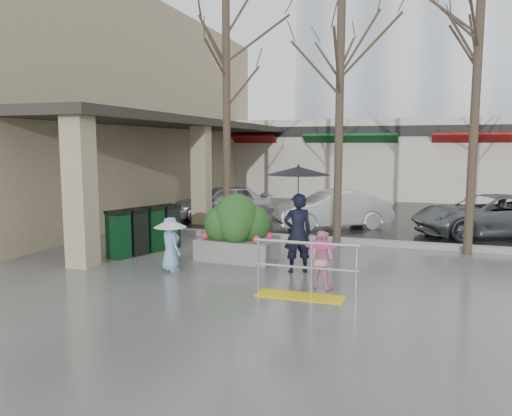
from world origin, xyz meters
The scene contains 21 objects.
ground centered at (0.00, 0.00, 0.00)m, with size 120.00×120.00×0.00m, color #51514F.
street_asphalt centered at (0.00, 22.00, 0.01)m, with size 120.00×36.00×0.01m, color black.
curb centered at (0.00, 4.00, 0.07)m, with size 120.00×0.30×0.15m, color gray.
near_building centered at (-9.00, 8.00, 4.00)m, with size 6.00×18.00×8.00m, color tan.
canopy_slab centered at (-4.80, 8.00, 3.62)m, with size 2.80×18.00×0.25m, color #2D2823.
pillar_front centered at (-3.90, -0.50, 1.75)m, with size 0.55×0.55×3.50m, color tan.
pillar_back centered at (-3.90, 6.00, 1.75)m, with size 0.55×0.55×3.50m, color tan.
storefront_row centered at (2.00, 17.97, 2.01)m, with size 34.00×6.74×4.00m.
office_tower centered at (4.00, 30.00, 12.50)m, with size 18.00×12.00×25.00m, color #8C99A8.
handrail centered at (1.36, -1.20, 0.38)m, with size 1.90×0.50×1.03m.
tree_west centered at (-2.00, 3.60, 5.08)m, with size 3.20×3.20×6.80m.
tree_midwest centered at (1.20, 3.60, 5.23)m, with size 3.20×3.20×7.00m.
tree_mideast centered at (4.50, 3.60, 4.86)m, with size 3.20×3.20×6.50m.
woman centered at (0.84, 0.52, 1.44)m, with size 1.37×1.37×2.33m.
child_pink centered at (1.54, -0.52, 0.64)m, with size 0.64×0.63×1.12m.
child_blue centered at (-1.82, -0.24, 0.72)m, with size 0.72×0.72×1.19m.
planter centered at (-0.80, 1.15, 0.76)m, with size 1.88×1.09×1.60m.
news_boxes centered at (-3.32, 1.22, 0.58)m, with size 1.16×2.11×1.16m.
car_a centered at (-3.67, 7.42, 0.63)m, with size 1.49×3.70×1.26m, color #ABABB0.
car_b centered at (0.58, 6.50, 0.63)m, with size 1.33×3.82×1.26m, color beige.
car_c centered at (5.31, 6.57, 0.63)m, with size 2.09×4.53×1.26m, color slate.
Camera 1 is at (3.28, -9.79, 2.74)m, focal length 35.00 mm.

